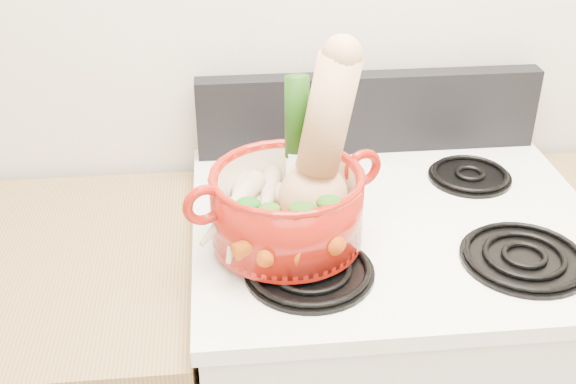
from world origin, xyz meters
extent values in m
cube|color=white|center=(0.00, 1.40, 0.93)|extent=(0.78, 0.67, 0.03)
cube|color=black|center=(0.00, 1.70, 1.04)|extent=(0.76, 0.05, 0.18)
cylinder|color=black|center=(-0.19, 1.24, 0.96)|extent=(0.22, 0.22, 0.02)
cylinder|color=black|center=(0.19, 1.24, 0.96)|extent=(0.22, 0.22, 0.02)
cylinder|color=black|center=(-0.19, 1.54, 0.96)|extent=(0.17, 0.17, 0.02)
cylinder|color=black|center=(0.19, 1.54, 0.96)|extent=(0.17, 0.17, 0.02)
cylinder|color=maroon|center=(-0.22, 1.32, 1.03)|extent=(0.34, 0.34, 0.13)
torus|color=maroon|center=(-0.36, 1.27, 1.08)|extent=(0.08, 0.04, 0.07)
torus|color=maroon|center=(-0.08, 1.37, 1.08)|extent=(0.08, 0.04, 0.07)
cylinder|color=white|center=(-0.20, 1.37, 1.13)|extent=(0.04, 0.05, 0.27)
ellipsoid|color=tan|center=(-0.22, 1.39, 1.02)|extent=(0.08, 0.06, 0.04)
cone|color=beige|center=(-0.26, 1.38, 1.02)|extent=(0.08, 0.24, 0.06)
cone|color=beige|center=(-0.31, 1.32, 1.02)|extent=(0.09, 0.23, 0.07)
cone|color=beige|center=(-0.25, 1.35, 1.03)|extent=(0.07, 0.20, 0.06)
cone|color=beige|center=(-0.32, 1.33, 1.04)|extent=(0.14, 0.19, 0.06)
cone|color=#CD590A|center=(-0.22, 1.28, 1.02)|extent=(0.07, 0.18, 0.05)
cone|color=#D4460A|center=(-0.26, 1.25, 1.02)|extent=(0.04, 0.14, 0.04)
cone|color=#CB490A|center=(-0.19, 1.29, 1.03)|extent=(0.11, 0.18, 0.05)
cone|color=#BA5809|center=(-0.26, 1.24, 1.03)|extent=(0.14, 0.10, 0.04)
camera|label=1|loc=(-0.33, 0.25, 1.69)|focal=45.00mm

